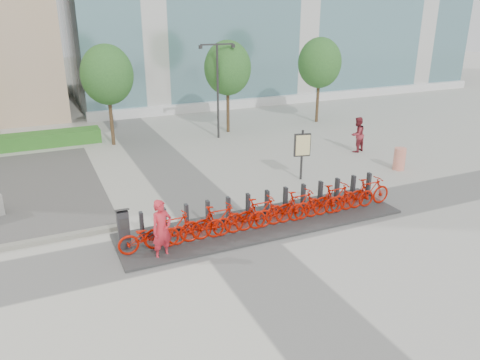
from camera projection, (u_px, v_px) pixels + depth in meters
name	position (u px, v px, depth m)	size (l,w,h in m)	color
ground	(231.00, 235.00, 14.77)	(120.00, 120.00, 0.00)	#9E9D96
hedge_b	(40.00, 140.00, 23.98)	(6.00, 1.20, 0.70)	#1B711B
tree_1	(107.00, 75.00, 23.18)	(2.60, 2.60, 5.10)	brown
tree_2	(228.00, 68.00, 25.69)	(2.60, 2.60, 5.10)	brown
tree_3	(320.00, 63.00, 28.01)	(2.60, 2.60, 5.10)	brown
streetlamp	(218.00, 80.00, 24.61)	(2.00, 0.20, 5.00)	#252424
dock_pad	(263.00, 223.00, 15.51)	(9.60, 2.40, 0.08)	#313131
dock_rail_posts	(268.00, 203.00, 15.92)	(8.74, 0.50, 0.85)	#2A2B2E
bike_0	(149.00, 236.00, 13.53)	(0.63, 1.82, 0.96)	#A40E00
bike_1	(173.00, 229.00, 13.79)	(0.50, 1.76, 1.06)	#A40E00
bike_2	(196.00, 227.00, 14.08)	(0.63, 1.82, 0.96)	#A40E00
bike_3	(218.00, 221.00, 14.34)	(0.50, 1.76, 1.06)	#A40E00
bike_4	(239.00, 218.00, 14.64)	(0.63, 1.82, 0.96)	#A40E00
bike_5	(260.00, 213.00, 14.90)	(0.50, 1.76, 1.06)	#A40E00
bike_6	(280.00, 210.00, 15.20)	(0.63, 1.82, 0.96)	#A40E00
bike_7	(299.00, 205.00, 15.45)	(0.50, 1.76, 1.06)	#A40E00
bike_8	(317.00, 203.00, 15.75)	(0.63, 1.82, 0.96)	#A40E00
bike_9	(335.00, 198.00, 16.01)	(0.50, 1.76, 1.06)	#A40E00
bike_10	(352.00, 197.00, 16.31)	(0.63, 1.82, 0.96)	#A40E00
bike_11	(369.00, 192.00, 16.57)	(0.50, 1.76, 1.06)	#A40E00
kiosk	(124.00, 229.00, 13.64)	(0.41, 0.35, 1.30)	#2A2B2E
worker_red	(162.00, 230.00, 13.12)	(0.65, 0.43, 1.79)	red
pedestrian	(357.00, 135.00, 22.95)	(0.84, 0.66, 1.74)	maroon
construction_barrel	(399.00, 159.00, 20.54)	(0.51, 0.51, 0.98)	red
map_sign	(302.00, 147.00, 19.06)	(0.69, 0.27, 2.10)	#252424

